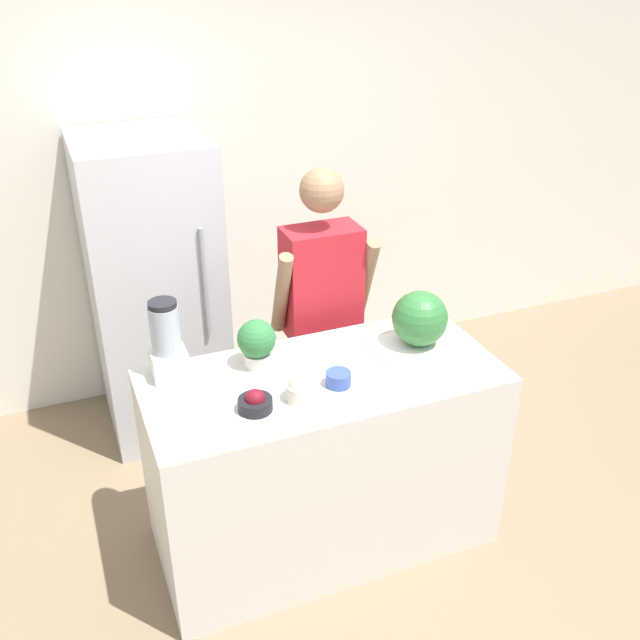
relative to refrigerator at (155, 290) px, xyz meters
name	(u,v)px	position (x,y,z in m)	size (l,w,h in m)	color
ground_plane	(353,587)	(0.50, -1.63, -0.86)	(14.00, 14.00, 0.00)	#7F6B51
wall_back	(217,182)	(0.50, 0.42, 0.44)	(8.00, 0.06, 2.60)	silver
counter_island	(323,459)	(0.50, -1.27, -0.39)	(1.55, 0.71, 0.92)	beige
refrigerator	(155,290)	(0.00, 0.00, 0.00)	(0.68, 0.76, 1.71)	#B7B7BC
person	(322,320)	(0.73, -0.68, 0.00)	(0.52, 0.26, 1.65)	#4C608C
cutting_board	(418,345)	(1.00, -1.21, 0.07)	(0.42, 0.28, 0.01)	white
watermelon	(420,318)	(1.00, -1.20, 0.21)	(0.26, 0.26, 0.26)	#2D6B33
bowl_cherries	(255,402)	(0.15, -1.41, 0.10)	(0.14, 0.14, 0.09)	black
bowl_cream	(301,388)	(0.34, -1.41, 0.12)	(0.13, 0.13, 0.12)	beige
bowl_small_blue	(338,379)	(0.52, -1.37, 0.10)	(0.11, 0.11, 0.06)	#334C9E
blender	(167,343)	(-0.12, -1.03, 0.23)	(0.15, 0.15, 0.35)	silver
potted_plant	(257,342)	(0.26, -1.09, 0.19)	(0.17, 0.17, 0.22)	beige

